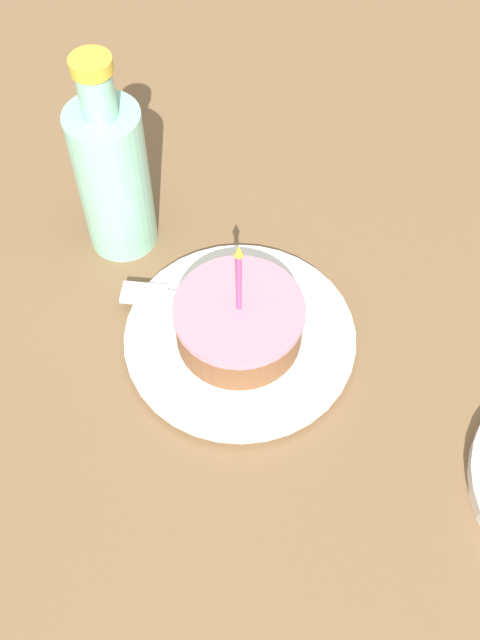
# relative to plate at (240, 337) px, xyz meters

# --- Properties ---
(ground_plane) EXTENTS (2.40, 2.40, 0.04)m
(ground_plane) POSITION_rel_plate_xyz_m (0.01, -0.02, -0.03)
(ground_plane) COLOR brown
(ground_plane) RESTS_ON ground
(plate) EXTENTS (0.22, 0.22, 0.01)m
(plate) POSITION_rel_plate_xyz_m (0.00, 0.00, 0.00)
(plate) COLOR white
(plate) RESTS_ON ground_plane
(cake_slice) EXTENTS (0.12, 0.12, 0.13)m
(cake_slice) POSITION_rel_plate_xyz_m (-0.00, -0.00, 0.03)
(cake_slice) COLOR brown
(cake_slice) RESTS_ON plate
(fork) EXTENTS (0.11, 0.14, 0.00)m
(fork) POSITION_rel_plate_xyz_m (-0.00, 0.06, 0.01)
(fork) COLOR silver
(fork) RESTS_ON plate
(bottle) EXTENTS (0.07, 0.07, 0.22)m
(bottle) POSITION_rel_plate_xyz_m (0.01, 0.18, 0.08)
(bottle) COLOR #8CD1B2
(bottle) RESTS_ON ground_plane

